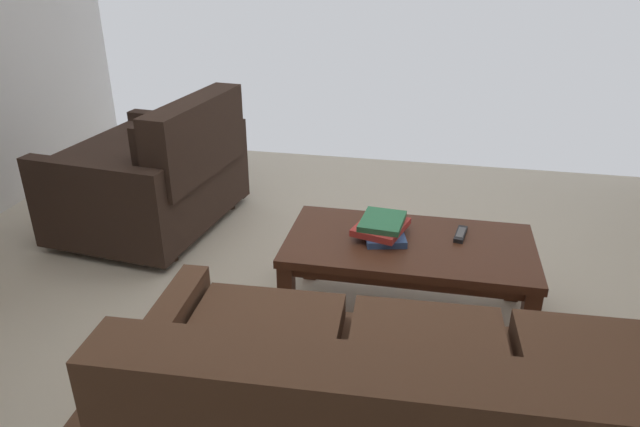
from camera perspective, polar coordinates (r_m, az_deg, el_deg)
name	(u,v)px	position (r m, az deg, el deg)	size (l,w,h in m)	color
ground_plane	(312,330)	(2.83, -0.79, -11.49)	(4.87, 4.93, 0.01)	beige
loveseat_near	(156,174)	(3.79, -15.92, 3.79)	(1.01, 1.21, 0.86)	black
coffee_table	(409,254)	(2.77, 8.75, -3.93)	(1.16, 0.61, 0.41)	#4C2819
book_stack	(382,227)	(2.76, 6.18, -1.38)	(0.27, 0.31, 0.09)	#385693
tv_remote	(461,234)	(2.84, 13.73, -1.99)	(0.07, 0.17, 0.02)	black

